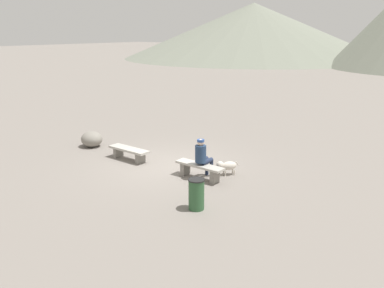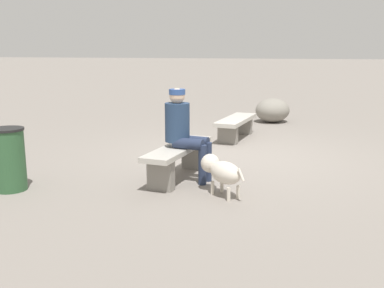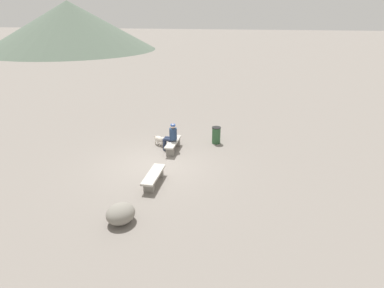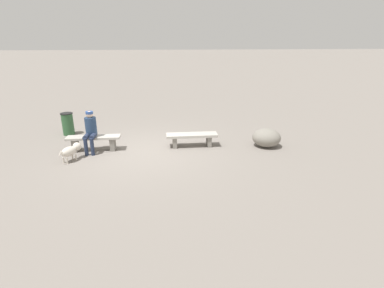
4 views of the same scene
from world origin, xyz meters
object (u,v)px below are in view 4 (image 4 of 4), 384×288
Objects in this scene: bench_right at (94,141)px; seated_person at (90,129)px; bench_left at (192,137)px; boulder at (266,138)px; dog at (71,150)px; trash_bin at (68,124)px.

seated_person is at bearing 66.19° from bench_right.
bench_right reaches higher than bench_left.
seated_person is 5.55m from boulder.
seated_person reaches higher than bench_right.
dog is at bearing 60.71° from seated_person.
trash_bin is (1.24, -1.83, 0.09)m from bench_right.
dog is at bearing 4.12° from boulder.
bench_right is (3.09, -0.02, 0.01)m from bench_left.
boulder is (-5.48, 0.34, -0.02)m from bench_right.
bench_left is 3.65m from dog.
dog is at bearing 58.69° from bench_right.
trash_bin is (0.74, -2.59, 0.09)m from dog.
trash_bin is at bearing -21.74° from bench_left.
seated_person reaches higher than trash_bin.
seated_person is at bearing 121.95° from trash_bin.
dog is 2.70m from trash_bin.
dog is at bearing 106.03° from trash_bin.
bench_right is at bearing 124.08° from trash_bin.
seated_person is 0.92m from dog.
boulder is (-2.40, 0.32, -0.01)m from bench_left.
bench_left is at bearing -178.94° from bench_right.
trash_bin is at bearing -17.85° from boulder.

